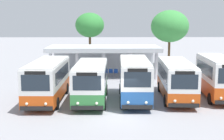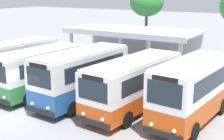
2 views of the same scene
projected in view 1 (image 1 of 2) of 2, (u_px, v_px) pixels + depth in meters
name	position (u px, v px, depth m)	size (l,w,h in m)	color
ground_plane	(118.00, 116.00, 20.81)	(180.00, 180.00, 0.00)	#939399
city_bus_nearest_orange	(48.00, 79.00, 24.40)	(2.59, 7.94, 3.18)	black
city_bus_second_in_row	(91.00, 80.00, 24.14)	(2.62, 7.15, 3.08)	black
city_bus_middle_cream	(134.00, 78.00, 24.41)	(2.56, 7.36, 3.31)	black
city_bus_fourth_amber	(176.00, 78.00, 25.03)	(2.79, 7.83, 3.06)	black
city_bus_fifth_blue	(217.00, 76.00, 25.24)	(2.62, 6.82, 3.39)	black
terminal_canopy	(104.00, 53.00, 35.60)	(12.61, 5.54, 3.40)	silver
waiting_chair_end_by_column	(101.00, 72.00, 34.83)	(0.46, 0.46, 0.86)	slate
waiting_chair_second_from_end	(106.00, 72.00, 34.81)	(0.46, 0.46, 0.86)	slate
waiting_chair_middle_seat	(111.00, 72.00, 34.94)	(0.46, 0.46, 0.86)	slate
waiting_chair_fourth_seat	(116.00, 72.00, 34.87)	(0.46, 0.46, 0.86)	slate
roadside_tree_behind_canopy	(90.00, 25.00, 41.25)	(3.86, 3.86, 7.29)	brown
roadside_tree_east_of_canopy	(170.00, 26.00, 41.35)	(5.05, 5.05, 7.64)	brown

